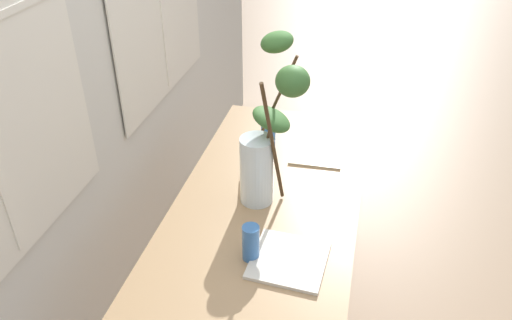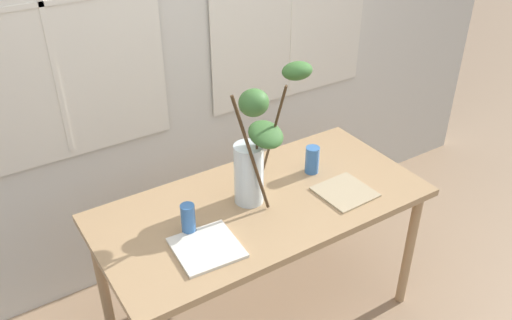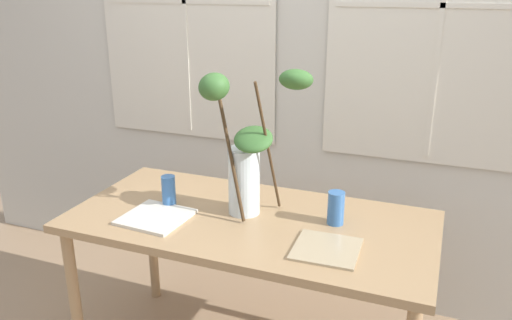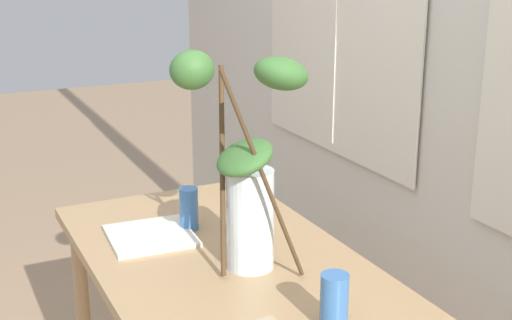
% 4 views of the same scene
% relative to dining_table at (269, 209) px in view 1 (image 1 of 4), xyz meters
% --- Properties ---
extents(ground, '(14.00, 14.00, 0.00)m').
position_rel_dining_table_xyz_m(ground, '(0.00, 0.00, -0.70)').
color(ground, '#9E7F60').
extents(back_wall_with_windows, '(4.63, 0.14, 3.07)m').
position_rel_dining_table_xyz_m(back_wall_with_windows, '(0.00, 0.79, 0.84)').
color(back_wall_with_windows, beige).
rests_on(back_wall_with_windows, ground).
extents(dining_table, '(1.58, 0.77, 0.78)m').
position_rel_dining_table_xyz_m(dining_table, '(0.00, 0.00, 0.00)').
color(dining_table, tan).
rests_on(dining_table, ground).
extents(vase_with_branches, '(0.46, 0.34, 0.67)m').
position_rel_dining_table_xyz_m(vase_with_branches, '(-0.02, 0.02, 0.36)').
color(vase_with_branches, silver).
rests_on(vase_with_branches, dining_table).
extents(drinking_glass_blue_left, '(0.06, 0.06, 0.14)m').
position_rel_dining_table_xyz_m(drinking_glass_blue_left, '(-0.39, -0.01, 0.15)').
color(drinking_glass_blue_left, '#386BAD').
rests_on(drinking_glass_blue_left, dining_table).
extents(drinking_glass_blue_right, '(0.07, 0.07, 0.14)m').
position_rel_dining_table_xyz_m(drinking_glass_blue_right, '(0.36, 0.08, 0.15)').
color(drinking_glass_blue_right, '#386BAD').
rests_on(drinking_glass_blue_right, dining_table).
extents(plate_square_left, '(0.28, 0.28, 0.01)m').
position_rel_dining_table_xyz_m(plate_square_left, '(-0.38, -0.15, 0.09)').
color(plate_square_left, silver).
rests_on(plate_square_left, dining_table).
extents(plate_square_right, '(0.26, 0.26, 0.01)m').
position_rel_dining_table_xyz_m(plate_square_right, '(0.38, -0.16, 0.08)').
color(plate_square_right, tan).
rests_on(plate_square_right, dining_table).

